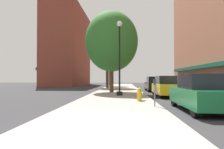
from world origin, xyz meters
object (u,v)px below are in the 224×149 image
tree_near (107,51)px  tree_far (112,42)px  parking_meter_near (155,89)px  fire_hydrant (139,94)px  car_yellow (167,87)px  lamppost (120,56)px  car_black (154,84)px  car_green (201,93)px  tree_mid (110,59)px

tree_near → tree_far: (1.15, -9.03, -0.35)m
parking_meter_near → fire_hydrant: bearing=103.6°
tree_far → car_yellow: bearing=-35.8°
tree_near → car_yellow: tree_near is taller
lamppost → car_yellow: size_ratio=1.37×
tree_far → car_black: tree_far is taller
fire_hydrant → tree_far: tree_far is taller
fire_hydrant → car_green: bearing=-49.3°
tree_mid → car_green: tree_mid is taller
lamppost → tree_near: 13.19m
tree_near → car_green: bearing=-73.6°
tree_mid → tree_far: (1.10, -14.58, 0.29)m
tree_near → car_black: bearing=-44.3°
fire_hydrant → car_yellow: car_yellow is taller
tree_mid → fire_hydrant: bearing=-81.7°
parking_meter_near → car_green: car_green is taller
lamppost → car_yellow: (3.78, 0.46, -2.39)m
lamppost → tree_far: bearing=102.8°
lamppost → car_green: size_ratio=1.37×
car_yellow → lamppost: bearing=-173.1°
car_black → tree_near: bearing=134.2°
parking_meter_near → tree_near: size_ratio=0.16×
tree_mid → tree_far: bearing=-85.7°
parking_meter_near → tree_near: (-3.85, 19.08, 4.48)m
parking_meter_near → car_yellow: bearing=73.8°
tree_far → car_green: bearing=-66.4°
tree_near → lamppost: bearing=-81.1°
lamppost → tree_far: 4.33m
tree_mid → car_yellow: size_ratio=1.58×
tree_far → car_yellow: tree_far is taller
car_black → lamppost: bearing=-119.2°
tree_near → tree_mid: tree_near is taller
car_yellow → tree_far: bearing=144.1°
car_green → tree_mid: bearing=102.7°
car_black → parking_meter_near: bearing=-99.8°
car_green → car_yellow: bearing=89.9°
parking_meter_near → car_green: bearing=-17.3°
tree_mid → car_green: 26.18m
car_green → car_black: same height
tree_far → tree_mid: bearing=94.3°
lamppost → car_yellow: bearing=7.0°
car_green → lamppost: bearing=118.8°
lamppost → tree_near: bearing=98.9°
tree_near → tree_mid: size_ratio=1.20×
tree_near → car_green: size_ratio=1.89×
car_yellow → car_green: bearing=-90.1°
tree_far → car_green: tree_far is taller
car_black → car_green: bearing=-91.5°
car_green → car_yellow: size_ratio=1.00×
fire_hydrant → tree_mid: bearing=98.3°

